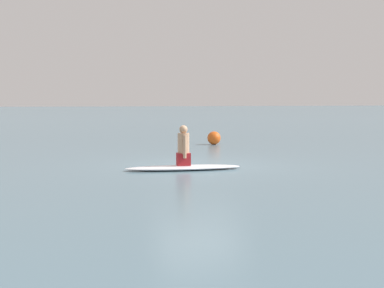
# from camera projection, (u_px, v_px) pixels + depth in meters

# --- Properties ---
(ground_plane) EXTENTS (400.00, 400.00, 0.00)m
(ground_plane) POSITION_uv_depth(u_px,v_px,m) (199.00, 165.00, 14.94)
(ground_plane) COLOR slate
(surfboard) EXTENTS (1.23, 3.19, 0.12)m
(surfboard) POSITION_uv_depth(u_px,v_px,m) (183.00, 168.00, 13.93)
(surfboard) COLOR white
(surfboard) RESTS_ON ground
(person_paddler) EXTENTS (0.47, 0.40, 1.06)m
(person_paddler) POSITION_uv_depth(u_px,v_px,m) (183.00, 147.00, 13.88)
(person_paddler) COLOR #A51E23
(person_paddler) RESTS_ON surfboard
(buoy_marker) EXTENTS (0.56, 0.56, 0.56)m
(buoy_marker) POSITION_uv_depth(u_px,v_px,m) (214.00, 138.00, 22.14)
(buoy_marker) COLOR #E55919
(buoy_marker) RESTS_ON ground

